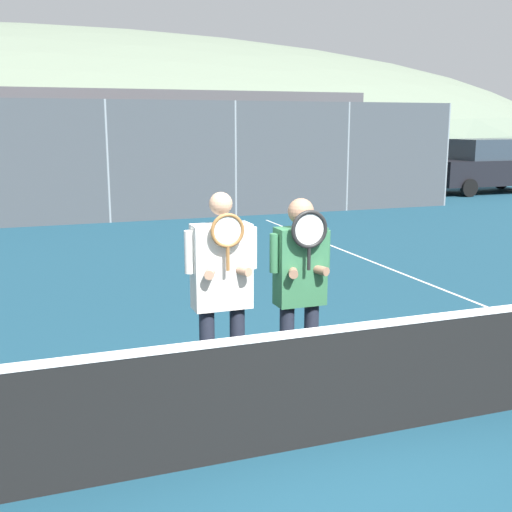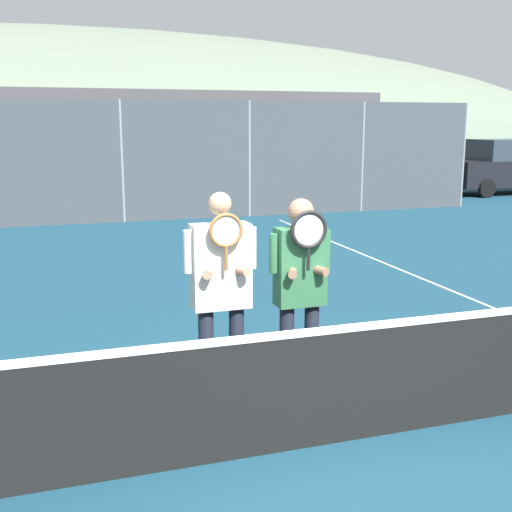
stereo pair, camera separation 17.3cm
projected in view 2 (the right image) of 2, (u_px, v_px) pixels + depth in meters
ground_plane at (310, 447)px, 4.90m from camera, size 120.00×120.00×0.00m
hill_distant at (65, 149)px, 59.53m from camera, size 105.90×58.83×20.59m
clubhouse_building at (101, 142)px, 22.61m from camera, size 18.97×5.50×3.47m
fence_back at (122, 162)px, 15.71m from camera, size 19.74×0.06×2.99m
tennis_net at (311, 387)px, 4.80m from camera, size 10.19×0.09×1.05m
court_line_right_sideline at (479, 302)px, 8.84m from camera, size 0.05×16.00×0.01m
player_leftmost at (221, 284)px, 5.36m from camera, size 0.62×0.34×1.88m
player_center_left at (300, 281)px, 5.57m from camera, size 0.56×0.34×1.80m
car_left_of_center at (62, 180)px, 18.00m from camera, size 4.54×2.10×1.66m
car_center at (229, 176)px, 19.44m from camera, size 4.05×1.96×1.67m
car_right_of_center at (368, 168)px, 21.23m from camera, size 4.59×2.06×1.87m
car_far_right at (506, 166)px, 22.32m from camera, size 4.45×2.01×1.87m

